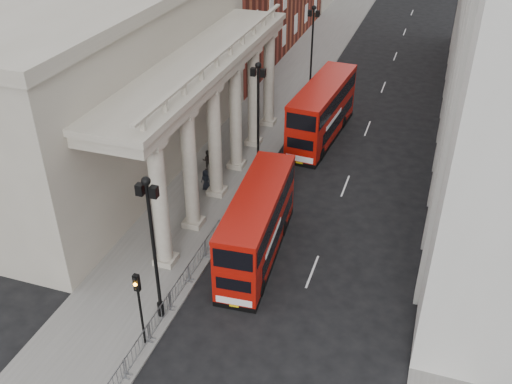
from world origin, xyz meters
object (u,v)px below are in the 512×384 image
object	(u,v)px
traffic_light	(139,297)
bus_near	(257,223)
lamp_post_mid	(258,111)
lamp_post_north	(312,44)
pedestrian_b	(208,160)
bus_far	(322,110)
pedestrian_a	(192,171)
pedestrian_c	(206,180)
lamp_post_south	(153,241)

from	to	relation	value
traffic_light	bus_near	world-z (taller)	traffic_light
lamp_post_mid	lamp_post_north	bearing A→B (deg)	90.00
pedestrian_b	lamp_post_mid	bearing A→B (deg)	174.39
lamp_post_mid	pedestrian_b	bearing A→B (deg)	-162.82
bus_far	traffic_light	bearing A→B (deg)	-92.44
traffic_light	pedestrian_a	distance (m)	15.71
pedestrian_c	lamp_post_north	bearing A→B (deg)	99.62
lamp_post_mid	lamp_post_north	size ratio (longest dim) A/B	1.00
bus_far	pedestrian_a	distance (m)	12.44
lamp_post_north	traffic_light	distance (m)	34.07
bus_near	traffic_light	bearing A→B (deg)	-113.20
bus_near	pedestrian_b	xyz separation A→B (m)	(-6.66, 8.35, -1.32)
lamp_post_north	pedestrian_a	world-z (taller)	lamp_post_north
traffic_light	bus_far	xyz separation A→B (m)	(3.05, 25.09, -0.66)
pedestrian_a	pedestrian_c	world-z (taller)	pedestrian_a
lamp_post_south	pedestrian_c	bearing A→B (deg)	102.03
pedestrian_a	pedestrian_b	xyz separation A→B (m)	(0.41, 1.90, -0.05)
pedestrian_b	lamp_post_north	bearing A→B (deg)	-124.61
pedestrian_a	pedestrian_c	bearing A→B (deg)	-13.57
pedestrian_b	pedestrian_c	size ratio (longest dim) A/B	1.05
lamp_post_north	pedestrian_c	bearing A→B (deg)	-97.53
lamp_post_north	pedestrian_b	distance (m)	17.93
lamp_post_north	pedestrian_a	distance (m)	19.81
bus_near	pedestrian_b	distance (m)	10.76
bus_far	pedestrian_b	distance (m)	10.70
lamp_post_mid	bus_far	world-z (taller)	lamp_post_mid
lamp_post_south	lamp_post_mid	distance (m)	16.00
lamp_post_south	bus_near	size ratio (longest dim) A/B	0.83
lamp_post_mid	lamp_post_south	bearing A→B (deg)	-90.00
pedestrian_b	lamp_post_south	bearing A→B (deg)	80.72
bus_far	lamp_post_mid	bearing A→B (deg)	-109.51
lamp_post_south	pedestrian_c	size ratio (longest dim) A/B	5.43
lamp_post_north	bus_far	distance (m)	9.78
pedestrian_c	bus_far	bearing A→B (deg)	79.14
traffic_light	bus_near	distance (m)	9.11
lamp_post_south	pedestrian_b	xyz separation A→B (m)	(-3.58, 14.89, -3.99)
traffic_light	bus_far	world-z (taller)	bus_far
lamp_post_south	bus_near	distance (m)	7.71
lamp_post_north	bus_far	size ratio (longest dim) A/B	0.76
lamp_post_north	pedestrian_c	world-z (taller)	lamp_post_north
bus_near	lamp_post_south	bearing A→B (deg)	-119.21
lamp_post_mid	traffic_light	bearing A→B (deg)	-89.68
lamp_post_south	traffic_light	world-z (taller)	lamp_post_south
traffic_light	lamp_post_mid	bearing A→B (deg)	90.32
traffic_light	pedestrian_b	xyz separation A→B (m)	(-3.68, 16.91, -2.19)
lamp_post_south	pedestrian_c	xyz separation A→B (m)	(-2.61, 12.25, -4.03)
lamp_post_mid	pedestrian_c	distance (m)	6.09
bus_near	bus_far	distance (m)	16.53
bus_near	bus_far	bearing A→B (deg)	85.72
pedestrian_a	pedestrian_b	distance (m)	1.94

